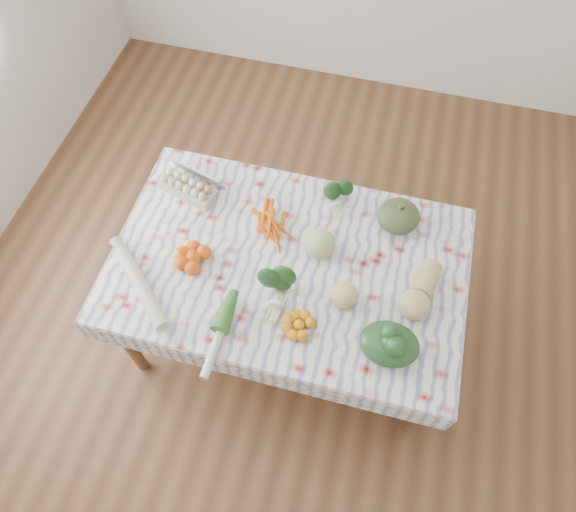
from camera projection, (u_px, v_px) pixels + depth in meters
The scene contains 16 objects.
ground at pixel (288, 326), 3.06m from camera, with size 4.50×4.50×0.00m, color brown.
dining_table at pixel (288, 271), 2.47m from camera, with size 1.60×1.00×0.75m.
tablecloth at pixel (288, 263), 2.41m from camera, with size 1.66×1.06×0.01m, color white.
egg_carton at pixel (187, 188), 2.58m from camera, with size 0.30×0.12×0.08m, color #AEAFA9.
carrot_bunch at pixel (271, 228), 2.47m from camera, with size 0.23×0.21×0.04m, color #D15A06.
kale_bunch at pixel (335, 196), 2.52m from camera, with size 0.14×0.12×0.12m, color #163E15.
kabocha_squash at pixel (399, 216), 2.46m from camera, with size 0.20×0.20×0.13m, color #3B4E26.
cabbage at pixel (320, 244), 2.37m from camera, with size 0.14×0.14×0.14m, color #A3B674.
butternut_squash at pixel (421, 290), 2.25m from camera, with size 0.13×0.29×0.13m, color tan.
orange_cluster at pixel (193, 257), 2.37m from camera, with size 0.22×0.22×0.07m, color #EB500C.
broccoli at pixel (279, 292), 2.25m from camera, with size 0.17×0.17×0.12m, color #1D491B.
mandarin_cluster at pixel (299, 325), 2.21m from camera, with size 0.18×0.18×0.05m, color orange.
grapefruit at pixel (344, 295), 2.25m from camera, with size 0.12×0.12×0.12m, color tan.
spinach_bag at pixel (389, 344), 2.13m from camera, with size 0.25×0.20×0.11m, color #163618.
daikon at pixel (141, 287), 2.30m from camera, with size 0.07×0.07×0.47m, color beige.
leek at pixel (219, 335), 2.19m from camera, with size 0.04×0.04×0.39m, color beige.
Camera 1 is at (0.30, -1.17, 2.84)m, focal length 32.00 mm.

